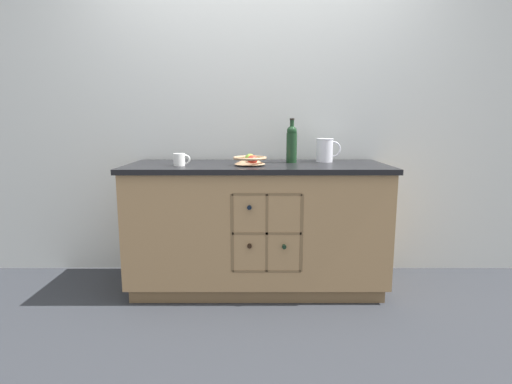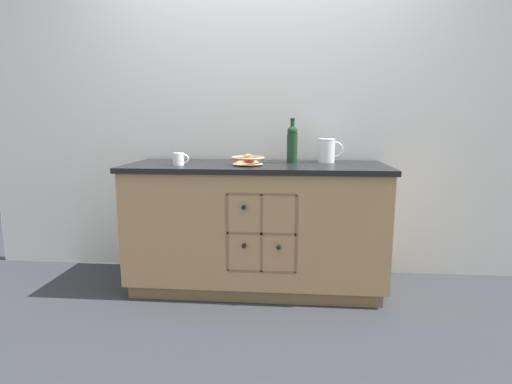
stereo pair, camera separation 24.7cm
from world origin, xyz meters
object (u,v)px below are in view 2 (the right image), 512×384
object	(u,v)px
standing_wine_bottle	(292,143)
ceramic_mug	(179,159)
fruit_bowl	(248,160)
white_pitcher	(327,150)

from	to	relation	value
standing_wine_bottle	ceramic_mug	bearing A→B (deg)	-163.80
fruit_bowl	white_pitcher	world-z (taller)	white_pitcher
standing_wine_bottle	fruit_bowl	bearing A→B (deg)	-146.29
ceramic_mug	standing_wine_bottle	world-z (taller)	standing_wine_bottle
white_pitcher	ceramic_mug	size ratio (longest dim) A/B	1.62
white_pitcher	standing_wine_bottle	bearing A→B (deg)	-168.04
white_pitcher	fruit_bowl	bearing A→B (deg)	-155.35
ceramic_mug	fruit_bowl	bearing A→B (deg)	2.99
fruit_bowl	white_pitcher	distance (m)	0.60
fruit_bowl	standing_wine_bottle	world-z (taller)	standing_wine_bottle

